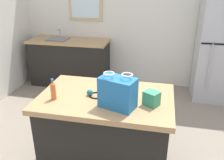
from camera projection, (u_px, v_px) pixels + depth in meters
back_wall at (144, 22)px, 4.58m from camera, size 4.88×0.13×2.51m
kitchen_island at (106, 133)px, 2.62m from camera, size 1.36×0.88×0.92m
refrigerator at (221, 52)px, 4.10m from camera, size 0.81×0.71×1.74m
sink_counter at (70, 62)px, 4.83m from camera, size 1.56×0.62×1.10m
shopping_bag at (118, 93)px, 2.17m from camera, size 0.37×0.28×0.34m
small_box at (151, 98)px, 2.24m from camera, size 0.18×0.17×0.14m
bottle at (53, 90)px, 2.33m from camera, size 0.05×0.05×0.22m
ear_defenders at (96, 94)px, 2.43m from camera, size 0.20×0.16×0.06m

